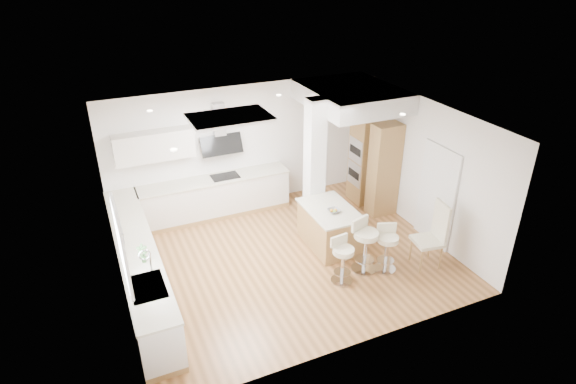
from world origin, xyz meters
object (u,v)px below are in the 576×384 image
bar_stool_c (387,246)px  dining_chair (434,233)px  bar_stool_a (342,258)px  bar_stool_b (365,243)px  peninsula (329,227)px

bar_stool_c → dining_chair: bearing=7.9°
dining_chair → bar_stool_a: bearing=-178.4°
bar_stool_b → peninsula: bearing=82.8°
bar_stool_b → bar_stool_c: (0.38, -0.16, -0.07)m
peninsula → dining_chair: 2.00m
bar_stool_b → bar_stool_a: bearing=177.0°
bar_stool_c → dining_chair: size_ratio=0.71×
bar_stool_b → dining_chair: 1.31m
peninsula → bar_stool_a: 1.19m
peninsula → dining_chair: (1.44, -1.36, 0.27)m
peninsula → bar_stool_a: (-0.36, -1.14, 0.08)m
peninsula → bar_stool_c: size_ratio=1.49×
bar_stool_a → dining_chair: size_ratio=0.69×
bar_stool_c → dining_chair: dining_chair is taller
bar_stool_a → dining_chair: bearing=-13.8°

